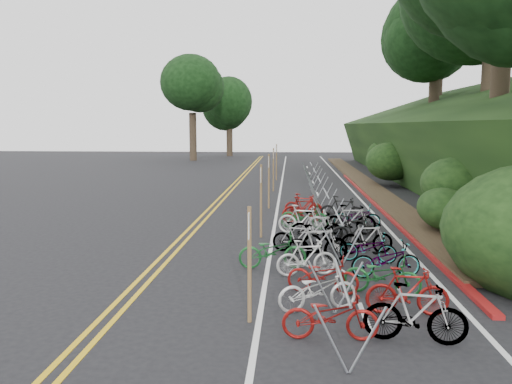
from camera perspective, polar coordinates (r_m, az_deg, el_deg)
ground at (r=12.38m, az=-3.65°, el=-10.27°), size 120.00×120.00×0.00m
road_markings at (r=22.12m, az=1.44°, el=-2.26°), size 7.47×80.00×0.01m
red_curb at (r=24.31m, az=13.67°, el=-1.46°), size 0.25×28.00×0.10m
embankment at (r=32.77m, az=24.38°, el=4.80°), size 14.30×48.14×9.11m
tree_cluster at (r=35.39m, az=18.24°, el=18.79°), size 31.89×53.57×17.38m
bike_rack_front at (r=9.13m, az=9.74°, el=-11.61°), size 1.12×2.69×1.12m
bike_racks_rest at (r=24.88m, az=7.21°, el=0.77°), size 1.14×23.00×1.17m
signpost_near at (r=9.62m, az=-0.76°, el=-7.37°), size 0.08×0.40×2.28m
signposts_rest at (r=25.80m, az=1.77°, el=2.36°), size 0.08×18.40×2.50m
bike_front at (r=13.39m, az=1.90°, el=-6.76°), size 0.82×1.87×0.95m
bike_valet at (r=14.88m, az=9.20°, el=-5.34°), size 3.08×13.66×1.08m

